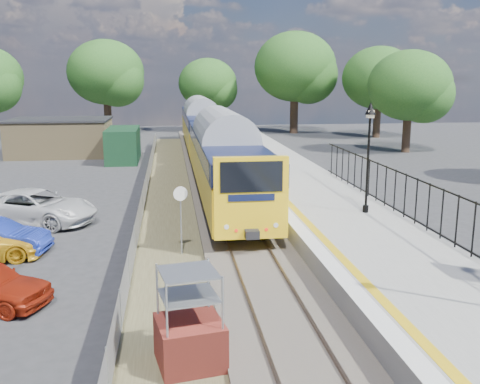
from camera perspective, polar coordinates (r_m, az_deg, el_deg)
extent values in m
plane|color=#2D2D30|center=(16.59, 2.95, -10.83)|extent=(120.00, 120.00, 0.00)
cube|color=#473F38|center=(25.97, -1.03, -2.11)|extent=(3.40, 80.00, 0.20)
cube|color=#4C472D|center=(23.90, -7.42, -3.64)|extent=(2.60, 70.00, 0.06)
cube|color=brown|center=(25.88, -2.62, -1.90)|extent=(0.07, 80.00, 0.14)
cube|color=brown|center=(26.03, 0.54, -1.80)|extent=(0.07, 80.00, 0.14)
cube|color=gray|center=(24.81, 9.18, -2.11)|extent=(5.00, 70.00, 0.90)
cube|color=silver|center=(24.16, 4.10, -1.25)|extent=(0.50, 70.00, 0.01)
cube|color=yellow|center=(24.26, 5.25, -1.21)|extent=(0.30, 70.00, 0.01)
cylinder|color=black|center=(23.18, 13.25, -1.75)|extent=(0.24, 0.24, 0.30)
cylinder|color=black|center=(22.82, 13.47, 2.77)|extent=(0.10, 0.10, 3.70)
cube|color=black|center=(22.60, 13.71, 7.65)|extent=(0.08, 0.08, 0.30)
cube|color=beige|center=(22.59, 13.73, 8.08)|extent=(0.26, 0.26, 0.30)
cone|color=black|center=(22.58, 13.76, 8.66)|extent=(0.44, 0.44, 0.50)
cube|color=black|center=(20.24, 20.25, 0.48)|extent=(0.05, 26.00, 0.05)
cube|color=#8F7950|center=(48.17, -18.53, 5.51)|extent=(8.00, 6.00, 3.00)
cube|color=black|center=(48.04, -18.66, 7.35)|extent=(8.20, 6.20, 0.15)
cube|color=#153A1E|center=(43.49, -12.35, 4.95)|extent=(2.40, 6.00, 2.60)
cylinder|color=#332319|center=(65.58, -13.90, 7.72)|extent=(0.88, 0.88, 3.85)
ellipsoid|color=#1F521B|center=(65.43, -14.13, 12.29)|extent=(8.80, 8.80, 7.48)
cylinder|color=#332319|center=(67.38, -3.41, 7.86)|extent=(0.72, 0.72, 3.15)
ellipsoid|color=#1F521B|center=(67.21, -3.46, 11.49)|extent=(7.20, 7.20, 6.12)
cylinder|color=#332319|center=(64.89, 5.78, 8.12)|extent=(0.96, 0.96, 4.20)
ellipsoid|color=#1F521B|center=(64.76, 5.88, 13.16)|extent=(9.60, 9.60, 8.16)
cylinder|color=#332319|center=(61.61, 14.38, 7.28)|extent=(0.80, 0.80, 3.50)
ellipsoid|color=#1F521B|center=(61.43, 14.62, 11.70)|extent=(8.00, 8.00, 6.80)
cylinder|color=#332319|center=(49.85, 17.32, 5.88)|extent=(0.72, 0.72, 3.15)
ellipsoid|color=#1F521B|center=(49.62, 17.63, 10.79)|extent=(7.20, 7.20, 6.12)
cube|color=yellow|center=(29.05, -1.83, 2.60)|extent=(2.80, 20.00, 1.90)
cube|color=#0F1537|center=(28.87, -1.84, 5.15)|extent=(2.82, 20.00, 0.90)
cube|color=black|center=(28.87, -1.84, 5.15)|extent=(2.82, 18.00, 0.70)
cube|color=black|center=(29.27, -1.81, 0.33)|extent=(2.00, 18.00, 0.45)
cube|color=yellow|center=(49.43, -4.22, 6.47)|extent=(2.80, 20.00, 1.90)
cube|color=#0F1537|center=(49.32, -4.25, 7.97)|extent=(2.82, 20.00, 0.90)
cube|color=black|center=(49.32, -4.25, 7.97)|extent=(2.82, 18.00, 0.70)
cube|color=black|center=(49.56, -4.20, 5.11)|extent=(2.00, 18.00, 0.45)
cube|color=black|center=(18.84, 1.24, 1.62)|extent=(2.24, 0.04, 1.10)
cube|color=maroon|center=(12.64, -5.37, -15.80)|extent=(1.67, 1.67, 1.10)
cylinder|color=#999EA3|center=(19.74, -6.30, -3.50)|extent=(0.06, 0.06, 2.36)
cylinder|color=silver|center=(19.41, -6.38, -0.18)|extent=(0.52, 0.16, 0.53)
imported|color=silver|center=(25.76, -20.94, -1.51)|extent=(6.07, 4.46, 1.53)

